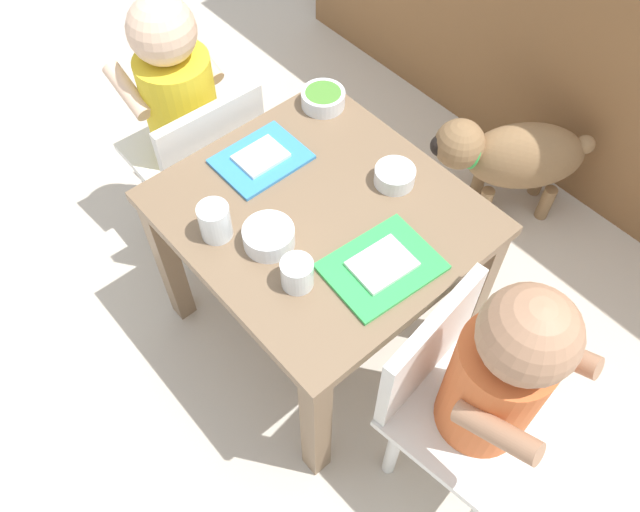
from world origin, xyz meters
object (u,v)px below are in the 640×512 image
Objects in this scene: veggie_bowl_near at (395,175)px; water_cup_left at (297,275)px; food_tray_right at (382,266)px; seated_child_left at (183,106)px; dog at (511,155)px; veggie_bowl_far at (268,236)px; dining_table at (320,234)px; cereal_bowl_left_side at (323,98)px; food_tray_left at (261,159)px; water_cup_right at (215,223)px; seated_child_right at (491,379)px.

water_cup_left is at bearing -79.02° from veggie_bowl_near.
seated_child_left is at bearing -178.39° from food_tray_right.
dog is at bearing 91.09° from veggie_bowl_near.
veggie_bowl_far is 0.29m from veggie_bowl_near.
dog is 6.29× the size of water_cup_left.
veggie_bowl_far is 1.19× the size of veggie_bowl_near.
dining_table is 0.19m from veggie_bowl_near.
food_tray_left is at bearing -78.13° from cereal_bowl_left_side.
water_cup_right is at bearing -143.70° from veggie_bowl_far.
seated_child_right is at bearing -1.86° from dining_table.
seated_child_right is at bearing -0.78° from food_tray_left.
seated_child_left is 8.42× the size of veggie_bowl_near.
dog is 5.06× the size of water_cup_right.
water_cup_right is at bearing -110.14° from veggie_bowl_near.
veggie_bowl_near reaches higher than food_tray_right.
cereal_bowl_left_side reaches higher than food_tray_left.
water_cup_right reaches higher than water_cup_left.
water_cup_left is at bearing -12.16° from seated_child_left.
food_tray_left reaches higher than dog.
dog is 4.56× the size of veggie_bowl_near.
water_cup_left is at bearing -54.29° from dining_table.
seated_child_left is 0.85m from dog.
water_cup_right is at bearing -145.44° from food_tray_right.
dog is at bearing 122.39° from seated_child_right.
food_tray_left is 1.86× the size of veggie_bowl_far.
seated_child_right is at bearing -17.93° from cereal_bowl_left_side.
cereal_bowl_left_side is at bearing 101.87° from food_tray_left.
cereal_bowl_left_side is at bearing -120.54° from dog.
cereal_bowl_left_side is 0.27m from veggie_bowl_near.
water_cup_right is (-0.08, -0.19, 0.11)m from dining_table.
seated_child_right reaches higher than food_tray_right.
water_cup_left is 0.19m from water_cup_right.
veggie_bowl_near is at bearing -88.91° from dog.
cereal_bowl_left_side is (-0.67, 0.22, 0.04)m from seated_child_right.
dog is 2.07× the size of food_tray_left.
seated_child_left is 1.84× the size of dog.
seated_child_left reaches higher than water_cup_left.
food_tray_left is 2.44× the size of water_cup_right.
seated_child_left is 0.32m from cereal_bowl_left_side.
dining_table is 7.79× the size of water_cup_right.
water_cup_right reaches higher than cereal_bowl_left_side.
water_cup_left is 0.10m from veggie_bowl_far.
veggie_bowl_near is at bearing 81.08° from veggie_bowl_far.
water_cup_right reaches higher than food_tray_left.
water_cup_right is at bearing -70.23° from cereal_bowl_left_side.
water_cup_left reaches higher than food_tray_right.
veggie_bowl_near is at bearing 156.78° from seated_child_right.
dog is 1.75× the size of food_tray_right.
water_cup_left reaches higher than veggie_bowl_near.
food_tray_right is 2.19× the size of cereal_bowl_left_side.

